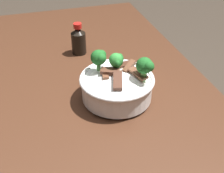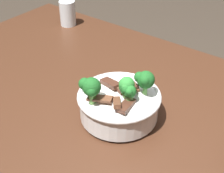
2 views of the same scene
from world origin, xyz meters
TOP-DOWN VIEW (x-y plane):
  - dining_table at (0.00, 0.00)m, footprint 1.54×0.78m
  - rice_bowl at (0.01, 0.08)m, footprint 0.22×0.22m
  - drinking_glass at (0.53, -0.27)m, footprint 0.06×0.06m

SIDE VIEW (x-z plane):
  - dining_table at x=0.00m, z-range 0.31..1.11m
  - drinking_glass at x=0.53m, z-range 0.80..0.90m
  - rice_bowl at x=0.01m, z-range 0.79..0.93m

